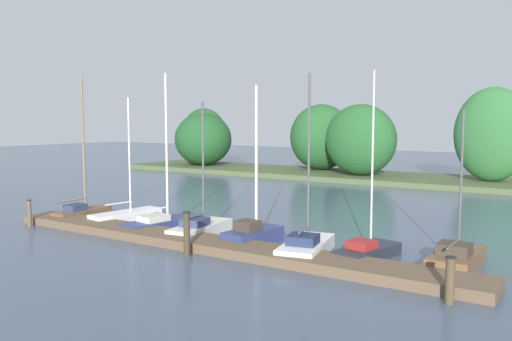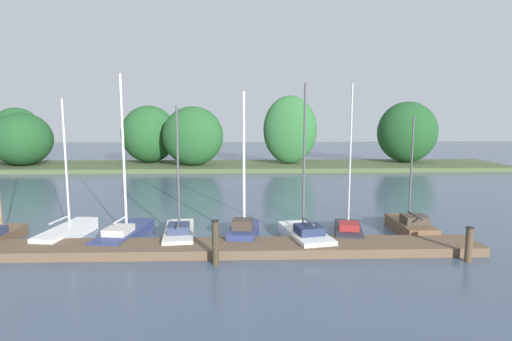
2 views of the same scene
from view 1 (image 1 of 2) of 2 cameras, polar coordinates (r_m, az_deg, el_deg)
The scene contains 13 objects.
dock_pier at distance 20.34m, azimuth -5.43°, elevation -7.90°, with size 20.65×1.80×0.35m.
far_shore at distance 44.59m, azimuth 12.42°, elevation 2.76°, with size 54.90×8.39×7.27m.
sailboat_0 at distance 27.50m, azimuth -18.26°, elevation -4.09°, with size 1.08×3.49×7.08m.
sailboat_1 at distance 26.09m, azimuth -13.63°, elevation -4.73°, with size 1.50×3.90×5.95m.
sailboat_2 at distance 24.26m, azimuth -9.91°, elevation -5.38°, with size 1.80×4.38×6.96m.
sailboat_3 at distance 22.54m, azimuth -5.93°, elevation -6.14°, with size 1.56×3.80×5.64m.
sailboat_4 at distance 20.87m, azimuth -0.19°, elevation -6.75°, with size 1.40×2.91×6.23m.
sailboat_5 at distance 19.32m, azimuth 5.54°, elevation -8.05°, with size 2.03×3.80×6.54m.
sailboat_6 at distance 19.21m, azimuth 12.12°, elevation -8.34°, with size 1.66×3.17×6.60m.
sailboat_7 at distance 18.83m, azimuth 21.02°, elevation -8.76°, with size 1.34×3.31×5.21m.
mooring_piling_0 at distance 26.29m, azimuth -23.39°, elevation -4.26°, with size 0.20×0.20×1.24m.
mooring_piling_1 at distance 19.13m, azimuth -7.53°, elevation -6.83°, with size 0.27×0.27×1.61m.
mooring_piling_2 at distance 15.10m, azimuth 20.32°, elevation -11.11°, with size 0.28×0.28×1.28m.
Camera 1 is at (12.33, -2.99, 4.88)m, focal length 36.83 mm.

